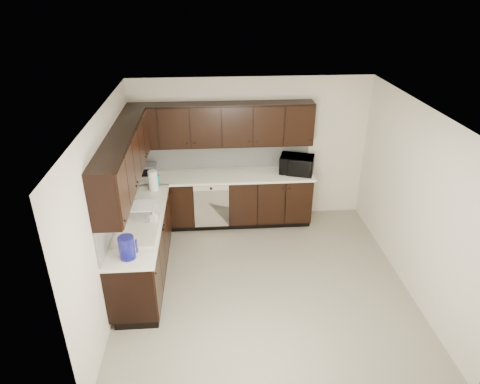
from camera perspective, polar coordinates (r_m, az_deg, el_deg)
name	(u,v)px	position (r m, az deg, el deg)	size (l,w,h in m)	color
floor	(263,282)	(6.27, 3.05, -11.91)	(4.00, 4.00, 0.00)	gray
ceiling	(268,112)	(5.09, 3.74, 10.61)	(4.00, 4.00, 0.00)	white
wall_back	(251,150)	(7.38, 1.43, 5.61)	(4.00, 0.02, 2.50)	beige
wall_left	(109,211)	(5.69, -17.07, -2.44)	(0.02, 4.00, 2.50)	beige
wall_right	(414,200)	(6.14, 22.20, -1.06)	(0.02, 4.00, 2.50)	beige
wall_front	(293,314)	(3.96, 7.09, -15.78)	(4.00, 0.02, 2.50)	beige
lower_cabinets	(193,221)	(6.92, -6.30, -3.80)	(3.00, 2.80, 0.90)	black
countertop	(191,193)	(6.67, -6.53, -0.07)	(3.03, 2.83, 0.04)	white
backsplash	(177,172)	(6.77, -8.36, 2.65)	(3.00, 2.80, 0.48)	beige
upper_cabinets	(182,139)	(6.43, -7.74, 7.06)	(3.00, 2.80, 0.70)	black
dishwasher	(212,204)	(7.11, -3.82, -1.58)	(0.58, 0.04, 0.78)	beige
sink	(137,235)	(5.80, -13.53, -5.62)	(0.54, 0.82, 0.42)	beige
microwave	(297,165)	(7.25, 7.57, 3.65)	(0.55, 0.37, 0.31)	black
soap_bottle_a	(154,216)	(5.87, -11.46, -3.18)	(0.09, 0.09, 0.19)	gray
soap_bottle_b	(122,219)	(5.85, -15.45, -3.54)	(0.09, 0.09, 0.23)	gray
toaster_oven	(147,170)	(7.28, -12.26, 2.88)	(0.31, 0.23, 0.20)	silver
storage_bin	(140,211)	(6.06, -13.25, -2.50)	(0.42, 0.31, 0.17)	white
blue_pitcher	(127,248)	(5.21, -14.86, -7.17)	(0.19, 0.19, 0.28)	#0E0E81
teal_tumbler	(157,180)	(6.89, -10.98, 1.52)	(0.08, 0.08, 0.18)	#0D8E96
paper_towel_roll	(153,180)	(6.74, -11.51, 1.52)	(0.14, 0.14, 0.31)	white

